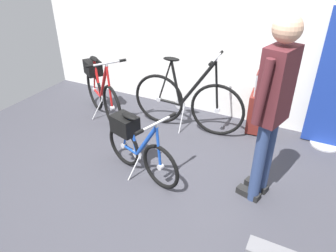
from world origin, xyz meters
TOP-DOWN VIEW (x-y plane):
  - ground_plane at (0.00, 0.00)m, footprint 6.12×6.12m
  - back_wall at (0.00, 1.89)m, footprint 6.12×0.10m
  - folding_bike_foreground at (-0.41, 0.12)m, footprint 1.04×0.53m
  - display_bike_left at (-1.56, 1.02)m, footprint 1.15×0.78m
  - display_bike_right at (-0.31, 1.24)m, footprint 1.54×0.53m
  - visitor_near_wall at (0.86, 0.35)m, footprint 0.34×0.52m
  - rolling_suitcase at (0.53, 1.62)m, footprint 0.21×0.38m

SIDE VIEW (x-z plane):
  - ground_plane at x=0.00m, z-range 0.00..0.00m
  - rolling_suitcase at x=0.53m, z-range -0.13..0.70m
  - folding_bike_foreground at x=-0.41m, z-range -0.01..0.75m
  - display_bike_right at x=-0.31m, z-range -0.13..0.93m
  - display_bike_left at x=-1.56m, z-range -0.04..0.90m
  - visitor_near_wall at x=0.86m, z-range 0.14..1.92m
  - back_wall at x=0.00m, z-range 0.00..2.91m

